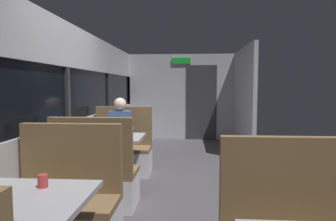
{
  "coord_description": "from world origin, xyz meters",
  "views": [
    {
      "loc": [
        0.19,
        -3.9,
        1.45
      ],
      "look_at": [
        -0.29,
        3.23,
        0.86
      ],
      "focal_mm": 31.85,
      "sensor_mm": 36.0,
      "label": 1
    }
  ],
  "objects": [
    {
      "name": "bench_near_window_facing_entry",
      "position": [
        -0.89,
        -1.39,
        0.33
      ],
      "size": [
        0.95,
        0.5,
        1.1
      ],
      "color": "silver",
      "rests_on": "ground_plane"
    },
    {
      "name": "coffee_cup_primary",
      "position": [
        -0.82,
        -1.93,
        0.79
      ],
      "size": [
        0.07,
        0.07,
        0.09
      ],
      "color": "#B23333",
      "rests_on": "dining_table_near_window"
    },
    {
      "name": "seated_passenger",
      "position": [
        -0.89,
        0.82,
        0.54
      ],
      "size": [
        0.47,
        0.55,
        1.26
      ],
      "color": "#26262D",
      "rests_on": "ground_plane"
    },
    {
      "name": "ground_plane",
      "position": [
        0.0,
        0.0,
        -0.01
      ],
      "size": [
        3.3,
        9.2,
        0.02
      ],
      "primitive_type": "cube",
      "color": "#423F44"
    },
    {
      "name": "bench_mid_window_facing_entry",
      "position": [
        -0.89,
        0.89,
        0.33
      ],
      "size": [
        0.95,
        0.5,
        1.1
      ],
      "color": "silver",
      "rests_on": "ground_plane"
    },
    {
      "name": "carriage_window_panel_left",
      "position": [
        -1.45,
        0.0,
        1.11
      ],
      "size": [
        0.09,
        8.48,
        2.3
      ],
      "color": "#B2B2B7",
      "rests_on": "ground_plane"
    },
    {
      "name": "dining_table_near_window",
      "position": [
        -0.89,
        -2.09,
        0.64
      ],
      "size": [
        0.9,
        0.7,
        0.74
      ],
      "color": "#9E9EA3",
      "rests_on": "ground_plane"
    },
    {
      "name": "carriage_end_bulkhead",
      "position": [
        0.06,
        4.19,
        1.14
      ],
      "size": [
        2.9,
        0.11,
        2.3
      ],
      "color": "#B2B2B7",
      "rests_on": "ground_plane"
    },
    {
      "name": "bench_mid_window_facing_end",
      "position": [
        -0.89,
        -0.51,
        0.33
      ],
      "size": [
        0.95,
        0.5,
        1.1
      ],
      "color": "silver",
      "rests_on": "ground_plane"
    },
    {
      "name": "dining_table_mid_window",
      "position": [
        -0.89,
        0.19,
        0.64
      ],
      "size": [
        0.9,
        0.7,
        0.74
      ],
      "color": "#9E9EA3",
      "rests_on": "ground_plane"
    },
    {
      "name": "carriage_aisle_panel_right",
      "position": [
        1.45,
        3.0,
        1.15
      ],
      "size": [
        0.08,
        2.4,
        2.3
      ],
      "primitive_type": "cube",
      "color": "#B2B2B7",
      "rests_on": "ground_plane"
    }
  ]
}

